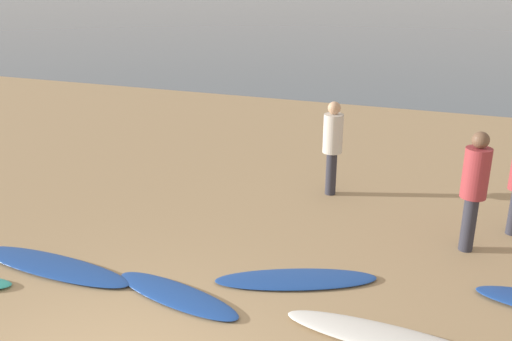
# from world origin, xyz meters

# --- Properties ---
(ground_plane) EXTENTS (120.00, 120.00, 0.20)m
(ground_plane) POSITION_xyz_m (0.00, 10.00, -0.10)
(ground_plane) COLOR tan
(ground_plane) RESTS_ON ground
(ocean_water) EXTENTS (140.00, 100.00, 0.01)m
(ocean_water) POSITION_xyz_m (0.00, 63.44, 0.00)
(ocean_water) COLOR slate
(ocean_water) RESTS_ON ground
(surfboard_2) EXTENTS (2.56, 0.70, 0.08)m
(surfboard_2) POSITION_xyz_m (-2.10, 1.98, 0.04)
(surfboard_2) COLOR #1E479E
(surfboard_2) RESTS_ON ground
(surfboard_3) EXTENTS (1.97, 0.90, 0.07)m
(surfboard_3) POSITION_xyz_m (-0.16, 1.96, 0.03)
(surfboard_3) COLOR #1E479E
(surfboard_3) RESTS_ON ground
(surfboard_4) EXTENTS (2.20, 1.35, 0.06)m
(surfboard_4) POSITION_xyz_m (1.14, 2.86, 0.03)
(surfboard_4) COLOR #1E479E
(surfboard_4) RESTS_ON ground
(surfboard_5) EXTENTS (2.44, 0.64, 0.09)m
(surfboard_5) POSITION_xyz_m (2.49, 2.01, 0.05)
(surfboard_5) COLOR white
(surfboard_5) RESTS_ON ground
(person_0) EXTENTS (0.35, 0.35, 1.74)m
(person_0) POSITION_xyz_m (0.83, 6.03, 1.02)
(person_0) COLOR #2D2D38
(person_0) RESTS_ON ground
(person_3) EXTENTS (0.37, 0.37, 1.81)m
(person_3) POSITION_xyz_m (3.21, 4.60, 1.07)
(person_3) COLOR #2D2D38
(person_3) RESTS_ON ground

